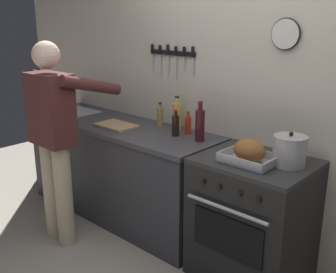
% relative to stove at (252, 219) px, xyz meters
% --- Properties ---
extents(wall_back, '(6.00, 0.13, 2.60)m').
position_rel_stove_xyz_m(wall_back, '(-0.22, 0.36, 0.85)').
color(wall_back, beige).
rests_on(wall_back, ground).
extents(counter_block, '(2.03, 0.65, 0.90)m').
position_rel_stove_xyz_m(counter_block, '(-1.43, 0.00, 0.01)').
color(counter_block, '#38383D').
rests_on(counter_block, ground).
extents(stove, '(0.76, 0.67, 0.90)m').
position_rel_stove_xyz_m(stove, '(0.00, 0.00, 0.00)').
color(stove, black).
rests_on(stove, ground).
extents(person_cook, '(0.51, 0.63, 1.66)m').
position_rel_stove_xyz_m(person_cook, '(-1.44, -0.64, 0.50)').
color(person_cook, '#C6B793').
rests_on(person_cook, ground).
extents(roasting_pan, '(0.35, 0.26, 0.16)m').
position_rel_stove_xyz_m(roasting_pan, '(-0.00, -0.09, 0.52)').
color(roasting_pan, '#B7B7BC').
rests_on(roasting_pan, stove).
extents(stock_pot, '(0.22, 0.22, 0.23)m').
position_rel_stove_xyz_m(stock_pot, '(0.21, 0.05, 0.55)').
color(stock_pot, '#B7B7BC').
rests_on(stock_pot, stove).
extents(cutting_board, '(0.36, 0.24, 0.02)m').
position_rel_stove_xyz_m(cutting_board, '(-1.35, -0.08, 0.46)').
color(cutting_board, tan).
rests_on(cutting_board, counter_block).
extents(bottle_wine_red, '(0.07, 0.07, 0.31)m').
position_rel_stove_xyz_m(bottle_wine_red, '(-0.55, 0.08, 0.58)').
color(bottle_wine_red, '#47141E').
rests_on(bottle_wine_red, counter_block).
extents(bottle_soy_sauce, '(0.06, 0.06, 0.22)m').
position_rel_stove_xyz_m(bottle_soy_sauce, '(-0.78, 0.06, 0.54)').
color(bottle_soy_sauce, black).
rests_on(bottle_soy_sauce, counter_block).
extents(bottle_vinegar, '(0.06, 0.06, 0.22)m').
position_rel_stove_xyz_m(bottle_vinegar, '(-1.06, 0.17, 0.54)').
color(bottle_vinegar, '#997F4C').
rests_on(bottle_vinegar, counter_block).
extents(bottle_hot_sauce, '(0.05, 0.05, 0.19)m').
position_rel_stove_xyz_m(bottle_hot_sauce, '(-0.74, 0.17, 0.53)').
color(bottle_hot_sauce, red).
rests_on(bottle_hot_sauce, counter_block).
extents(bottle_cooking_oil, '(0.07, 0.07, 0.29)m').
position_rel_stove_xyz_m(bottle_cooking_oil, '(-0.90, 0.21, 0.57)').
color(bottle_cooking_oil, gold).
rests_on(bottle_cooking_oil, counter_block).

